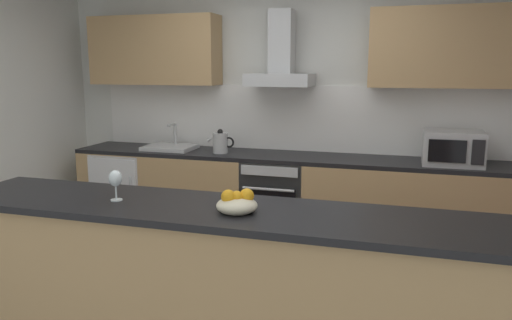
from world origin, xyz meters
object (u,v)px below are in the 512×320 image
Objects in this scene: oven at (277,199)px; refrigerator at (128,191)px; range_hood at (281,62)px; fruit_bowl at (237,204)px; kettle at (220,142)px; microwave at (453,148)px; sink at (170,147)px; wine_glass at (115,180)px.

oven is 1.66m from refrigerator.
fruit_bowl is (0.34, -2.32, -0.75)m from range_hood.
refrigerator is 1.24m from kettle.
refrigerator is 1.70× the size of microwave.
sink is at bearing 1.51° from refrigerator.
kettle is at bearing -179.85° from microwave.
fruit_bowl is (2.01, -2.19, 0.61)m from refrigerator.
refrigerator is 2.60m from wine_glass.
wine_glass is (-1.98, -2.14, 0.06)m from microwave.
microwave is at bearing -0.44° from refrigerator.
sink is at bearing 179.18° from microwave.
refrigerator is 3.86× the size of fruit_bowl.
kettle reaches higher than refrigerator.
range_hood is 2.43m from wine_glass.
oven is at bearing -0.55° from sink.
oven is 2.30m from wine_glass.
microwave reaches higher than fruit_bowl.
microwave is at bearing 47.25° from wine_glass.
fruit_bowl reaches higher than refrigerator.
sink reaches higher than oven.
sink is 0.58m from kettle.
range_hood is at bearing 98.38° from fruit_bowl.
kettle is 0.98m from range_hood.
microwave reaches higher than refrigerator.
microwave is at bearing 60.13° from fruit_bowl.
microwave is 2.27× the size of fruit_bowl.
sink reaches higher than fruit_bowl.
microwave is 1.75m from range_hood.
wine_glass reaches higher than fruit_bowl.
wine_glass is (0.17, -2.14, 0.11)m from kettle.
kettle is (0.57, -0.04, 0.08)m from sink.
refrigerator is (-1.66, -0.00, -0.03)m from oven.
range_hood is (-0.00, 0.13, 1.33)m from oven.
refrigerator is at bearing -175.46° from range_hood.
kettle is at bearing -176.62° from oven.
microwave reaches higher than oven.
kettle is at bearing 94.60° from wine_glass.
range_hood is at bearing 90.00° from oven.
microwave reaches higher than sink.
sink is 2.31m from wine_glass.
kettle is at bearing 112.93° from fruit_bowl.
oven is 0.94× the size of refrigerator.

